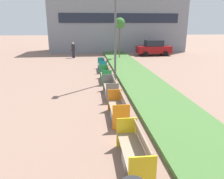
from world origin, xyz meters
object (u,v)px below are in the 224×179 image
Objects in this scene: bench_green_frame at (106,76)px; sapling_tree_far at (120,24)px; bench_teal_frame at (103,66)px; street_lamp_post at (115,11)px; parked_car_distant at (154,48)px; bench_grey_frame at (111,89)px; bench_orange_frame at (119,110)px; pedestrian_walking at (73,50)px; bench_yellow_frame at (134,154)px.

sapling_tree_far is (2.29, 9.88, 3.43)m from bench_green_frame.
bench_teal_frame is 5.50m from street_lamp_post.
street_lamp_post is 1.94× the size of parked_car_distant.
bench_green_frame is 0.92× the size of bench_teal_frame.
sapling_tree_far is (2.29, 13.08, 3.42)m from bench_grey_frame.
street_lamp_post is (0.61, -3.59, 4.12)m from bench_teal_frame.
bench_grey_frame and bench_teal_frame have the same top height.
parked_car_distant is (6.95, 18.71, 0.55)m from bench_orange_frame.
bench_green_frame is at bearing -119.76° from parked_car_distant.
street_lamp_post reaches higher than pedestrian_walking.
bench_orange_frame is at bearing -90.02° from bench_teal_frame.
bench_teal_frame is at bearing 89.99° from bench_yellow_frame.
pedestrian_walking reaches higher than bench_orange_frame.
bench_green_frame is at bearing -90.03° from bench_teal_frame.
bench_yellow_frame is 10.19m from street_lamp_post.
bench_teal_frame is 11.31m from parked_car_distant.
bench_orange_frame is 6.21m from bench_green_frame.
sapling_tree_far is 1.04× the size of parked_car_distant.
sapling_tree_far is at bearing -151.34° from parked_car_distant.
pedestrian_walking is at bearing 104.21° from bench_green_frame.
bench_orange_frame is 0.47× the size of parked_car_distant.
sapling_tree_far reaches higher than parked_car_distant.
bench_yellow_frame is at bearing -89.98° from bench_orange_frame.
street_lamp_post is (0.61, 9.30, 4.12)m from bench_yellow_frame.
bench_orange_frame is 16.61m from sapling_tree_far.
bench_grey_frame is (0.00, 6.11, 0.00)m from bench_yellow_frame.
bench_grey_frame is 0.98× the size of bench_teal_frame.
bench_orange_frame is 0.90× the size of bench_teal_frame.
sapling_tree_far reaches higher than bench_yellow_frame.
bench_orange_frame is 1.12× the size of pedestrian_walking.
street_lamp_post is (0.61, -0.00, 4.12)m from bench_green_frame.
parked_car_distant is (9.80, 1.20, 0.01)m from pedestrian_walking.
sapling_tree_far reaches higher than pedestrian_walking.
bench_green_frame is 0.48× the size of parked_car_distant.
bench_yellow_frame is 1.04× the size of bench_orange_frame.
bench_yellow_frame is 19.63m from sapling_tree_far.
street_lamp_post is at bearing 84.35° from bench_orange_frame.
bench_yellow_frame and bench_green_frame have the same top height.
bench_grey_frame is 0.26× the size of street_lamp_post.
bench_orange_frame is 0.45× the size of sapling_tree_far.
bench_green_frame is 10.71m from sapling_tree_far.
parked_car_distant is (6.94, 8.91, 0.54)m from bench_teal_frame.
bench_yellow_frame is 0.94× the size of bench_teal_frame.
bench_teal_frame is 8.24m from pedestrian_walking.
pedestrian_walking reaches higher than bench_grey_frame.
bench_yellow_frame is 0.48× the size of parked_car_distant.
bench_yellow_frame is 12.90m from bench_teal_frame.
sapling_tree_far reaches higher than bench_teal_frame.
bench_grey_frame is 17.18m from parked_car_distant.
street_lamp_post is (0.61, 3.20, 4.12)m from bench_grey_frame.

